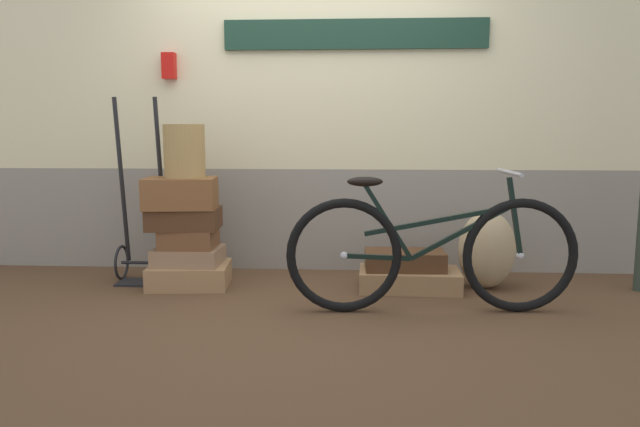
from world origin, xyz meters
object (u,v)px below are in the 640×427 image
object	(u,v)px
suitcase_6	(405,260)
bicycle	(431,253)
suitcase_4	(181,193)
luggage_trolley	(143,236)
suitcase_0	(190,275)
wicker_basket	(184,151)
suitcase_3	(184,218)
suitcase_2	(189,238)
burlap_sack	(487,250)
suitcase_1	(188,256)
suitcase_5	(409,280)

from	to	relation	value
suitcase_6	bicycle	bearing A→B (deg)	-78.45
suitcase_4	luggage_trolley	size ratio (longest dim) A/B	0.36
suitcase_0	suitcase_6	bearing A→B (deg)	-4.88
wicker_basket	bicycle	xyz separation A→B (m)	(1.69, -0.54, -0.60)
suitcase_0	wicker_basket	xyz separation A→B (m)	(-0.02, 0.02, 0.90)
suitcase_3	bicycle	distance (m)	1.79
suitcase_2	suitcase_3	world-z (taller)	suitcase_3
suitcase_4	bicycle	xyz separation A→B (m)	(1.72, -0.52, -0.31)
wicker_basket	bicycle	world-z (taller)	wicker_basket
suitcase_0	wicker_basket	bearing A→B (deg)	130.66
burlap_sack	suitcase_2	bearing A→B (deg)	-178.04
wicker_basket	burlap_sack	world-z (taller)	wicker_basket
suitcase_0	suitcase_1	size ratio (longest dim) A/B	1.19
suitcase_0	burlap_sack	distance (m)	2.15
suitcase_1	luggage_trolley	world-z (taller)	luggage_trolley
luggage_trolley	bicycle	size ratio (longest dim) A/B	0.75
luggage_trolley	suitcase_1	bearing A→B (deg)	-19.12
suitcase_6	suitcase_5	bearing A→B (deg)	-16.54
suitcase_3	bicycle	bearing A→B (deg)	-20.89
suitcase_0	burlap_sack	bearing A→B (deg)	-2.81
suitcase_1	wicker_basket	xyz separation A→B (m)	(-0.01, 0.01, 0.76)
suitcase_0	bicycle	xyz separation A→B (m)	(1.67, -0.53, 0.29)
suitcase_3	wicker_basket	bearing A→B (deg)	4.79
burlap_sack	suitcase_3	bearing A→B (deg)	-178.29
suitcase_3	burlap_sack	size ratio (longest dim) A/B	0.90
suitcase_6	bicycle	size ratio (longest dim) A/B	0.31
suitcase_4	suitcase_5	size ratio (longest dim) A/B	0.70
wicker_basket	luggage_trolley	distance (m)	0.75
bicycle	suitcase_5	bearing A→B (deg)	99.23
suitcase_3	suitcase_4	size ratio (longest dim) A/B	1.01
suitcase_6	suitcase_0	bearing A→B (deg)	178.89
suitcase_0	suitcase_2	world-z (taller)	suitcase_2
wicker_basket	burlap_sack	bearing A→B (deg)	1.66
suitcase_4	wicker_basket	distance (m)	0.30
burlap_sack	bicycle	size ratio (longest dim) A/B	0.31
luggage_trolley	burlap_sack	bearing A→B (deg)	-1.36
luggage_trolley	burlap_sack	world-z (taller)	luggage_trolley
suitcase_2	suitcase_3	bearing A→B (deg)	165.13
suitcase_2	burlap_sack	distance (m)	2.14
suitcase_0	wicker_basket	size ratio (longest dim) A/B	1.49
suitcase_1	bicycle	distance (m)	1.77
suitcase_6	burlap_sack	distance (m)	0.60
suitcase_5	wicker_basket	bearing A→B (deg)	-179.21
wicker_basket	luggage_trolley	xyz separation A→B (m)	(-0.37, 0.12, -0.64)
luggage_trolley	suitcase_3	bearing A→B (deg)	-19.36
suitcase_6	luggage_trolley	distance (m)	1.95
suitcase_6	suitcase_1	bearing A→B (deg)	178.67
suitcase_0	suitcase_4	distance (m)	0.60
wicker_basket	bicycle	size ratio (longest dim) A/B	0.21
suitcase_2	burlap_sack	xyz separation A→B (m)	(2.14, 0.07, -0.07)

